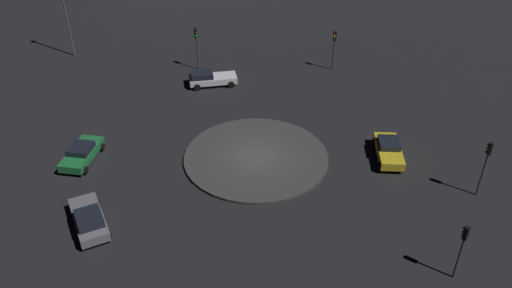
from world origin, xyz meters
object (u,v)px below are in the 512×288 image
Objects in this scene: traffic_light_south_near at (486,159)px; traffic_light_east at (334,43)px; car_white at (210,78)px; car_yellow at (389,150)px; car_grey at (89,219)px; traffic_light_south at (463,242)px; traffic_light_northeast at (196,41)px; car_green at (82,153)px.

traffic_light_south_near reaches higher than traffic_light_east.
traffic_light_south_near is (-3.24, -25.69, 2.37)m from car_white.
traffic_light_east is (11.76, 10.44, 2.18)m from car_yellow.
traffic_light_south is (8.51, -20.96, 2.09)m from car_grey.
car_white reaches higher than car_yellow.
car_white is 0.97× the size of car_yellow.
traffic_light_northeast is at bearing -11.72° from traffic_light_south.
traffic_light_east is at bearing 5.68° from car_white.
car_green is at bearing 20.99° from traffic_light_south.
traffic_light_east reaches higher than car_grey.
traffic_light_east is (9.46, -8.39, 2.18)m from car_white.
traffic_light_northeast reaches higher than traffic_light_south.
car_green is at bearing -85.85° from car_yellow.
car_green is 15.35m from car_white.
car_green is 1.15× the size of traffic_light_east.
traffic_light_south_near is (-0.93, -6.86, 2.37)m from car_yellow.
car_yellow is 1.06× the size of traffic_light_northeast.
car_green is 7.87m from car_grey.
car_white is at bearing -126.47° from car_yellow.
car_green is 1.07× the size of traffic_light_northeast.
traffic_light_east is at bearing -64.64° from car_grey.
traffic_light_south_near reaches higher than car_white.
car_grey is at bearing -66.31° from car_yellow.
car_grey is at bearing -32.29° from traffic_light_northeast.
car_grey is 1.09× the size of traffic_light_south_near.
car_grey is 29.91m from traffic_light_east.
traffic_light_northeast is at bearing -130.90° from car_yellow.
traffic_light_south_near is 21.46m from traffic_light_east.
car_grey is at bearing 35.48° from traffic_light_south.
car_yellow is 7.31m from traffic_light_south_near.
traffic_light_south_near is at bearing -108.96° from car_grey.
traffic_light_south reaches higher than car_green.
traffic_light_south is (-9.40, -7.55, 2.08)m from car_yellow.
car_yellow is 1.14× the size of traffic_light_east.
car_white reaches higher than car_green.
car_white is 4.53m from traffic_light_northeast.
traffic_light_south_near is (8.47, 0.69, 0.29)m from traffic_light_south.
traffic_light_south_near is at bearing -49.92° from car_white.
traffic_light_northeast is at bearing 103.51° from car_white.
car_grey is at bearing 23.20° from traffic_light_south_near.
traffic_light_northeast reaches higher than traffic_light_east.
car_green is 1.07× the size of traffic_light_south_near.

